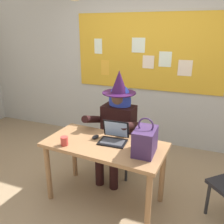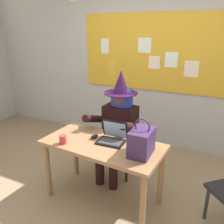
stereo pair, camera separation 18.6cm
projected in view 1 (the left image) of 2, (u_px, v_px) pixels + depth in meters
name	position (u px, v px, depth m)	size (l,w,h in m)	color
ground_plane	(105.00, 202.00, 2.77)	(24.00, 24.00, 0.00)	#937A5B
wall_back_bulletin	(147.00, 61.00, 3.86)	(6.54, 1.92, 2.81)	#B2B2AD
desk_main	(105.00, 152.00, 2.60)	(1.36, 0.74, 0.74)	#8E6642
chair_at_desk	(120.00, 137.00, 3.27)	(0.43, 0.43, 0.90)	#2D3347
person_costumed	(117.00, 120.00, 3.06)	(0.62, 0.69, 1.43)	black
laptop	(114.00, 137.00, 2.60)	(0.31, 0.27, 0.22)	black
computer_mouse	(95.00, 137.00, 2.68)	(0.06, 0.10, 0.03)	black
handbag	(145.00, 141.00, 2.32)	(0.20, 0.30, 0.38)	#38234C
coffee_mug	(64.00, 141.00, 2.51)	(0.08, 0.08, 0.10)	#B23833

